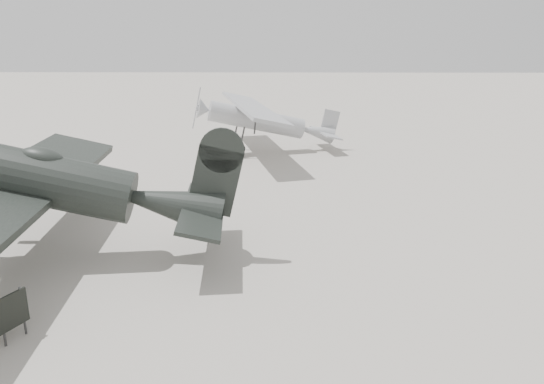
{
  "coord_description": "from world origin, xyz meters",
  "views": [
    {
      "loc": [
        1.64,
        -14.4,
        6.62
      ],
      "look_at": [
        1.4,
        2.63,
        1.5
      ],
      "focal_mm": 35.0,
      "sensor_mm": 36.0,
      "label": 1
    }
  ],
  "objects": [
    {
      "name": "sign_board",
      "position": [
        -4.27,
        -4.02,
        0.7
      ],
      "size": [
        0.38,
        0.77,
        1.18
      ],
      "rotation": [
        0.0,
        0.0,
        -0.42
      ],
      "color": "#333333",
      "rests_on": "ground"
    },
    {
      "name": "ground",
      "position": [
        0.0,
        0.0,
        0.0
      ],
      "size": [
        160.0,
        160.0,
        0.0
      ],
      "primitive_type": "plane",
      "color": "#A59E92",
      "rests_on": "ground"
    },
    {
      "name": "highwing_monoplane",
      "position": [
        0.67,
        15.61,
        2.07
      ],
      "size": [
        8.36,
        11.69,
        3.3
      ],
      "rotation": [
        0.0,
        0.23,
        0.23
      ],
      "color": "#ACAEB2",
      "rests_on": "ground"
    },
    {
      "name": "lowwing_monoplane",
      "position": [
        -4.72,
        0.5,
        2.33
      ],
      "size": [
        9.76,
        13.62,
        4.4
      ],
      "rotation": [
        0.0,
        0.24,
        0.07
      ],
      "color": "black",
      "rests_on": "ground"
    }
  ]
}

